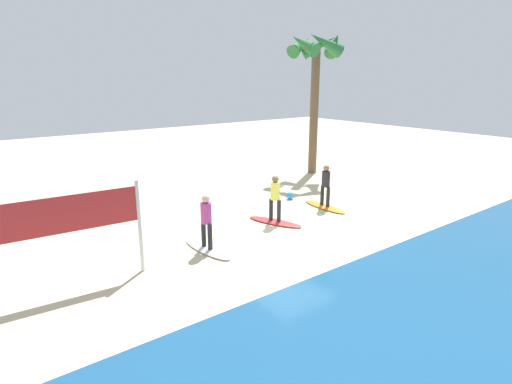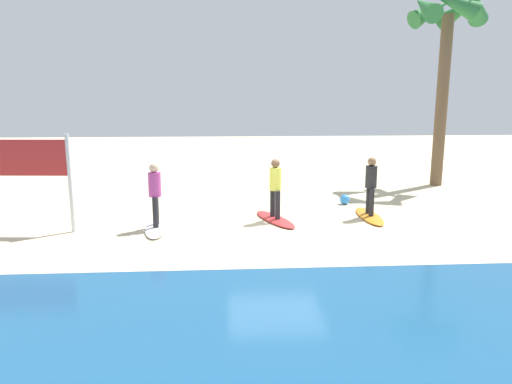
{
  "view_description": "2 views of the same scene",
  "coord_description": "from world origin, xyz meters",
  "px_view_note": "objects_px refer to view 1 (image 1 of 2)",
  "views": [
    {
      "loc": [
        9.0,
        9.86,
        5.0
      ],
      "look_at": [
        0.71,
        -0.96,
        1.26
      ],
      "focal_mm": 29.34,
      "sensor_mm": 36.0,
      "label": 1
    },
    {
      "loc": [
        1.28,
        11.8,
        3.37
      ],
      "look_at": [
        0.5,
        -0.28,
        0.94
      ],
      "focal_mm": 33.2,
      "sensor_mm": 36.0,
      "label": 2
    }
  ],
  "objects_px": {
    "surfboard_white": "(207,249)",
    "beach_ball": "(290,196)",
    "surfer_red": "(275,195)",
    "surfer_white": "(206,218)",
    "surfer_orange": "(326,182)",
    "surfboard_orange": "(325,207)",
    "surfboard_red": "(275,222)",
    "palm_tree": "(316,60)"
  },
  "relations": [
    {
      "from": "surfer_red",
      "to": "palm_tree",
      "type": "bearing_deg",
      "value": -143.67
    },
    {
      "from": "surfboard_orange",
      "to": "beach_ball",
      "type": "distance_m",
      "value": 1.77
    },
    {
      "from": "surfboard_red",
      "to": "beach_ball",
      "type": "height_order",
      "value": "beach_ball"
    },
    {
      "from": "surfboard_white",
      "to": "beach_ball",
      "type": "height_order",
      "value": "beach_ball"
    },
    {
      "from": "surfer_orange",
      "to": "beach_ball",
      "type": "height_order",
      "value": "surfer_orange"
    },
    {
      "from": "palm_tree",
      "to": "beach_ball",
      "type": "distance_m",
      "value": 7.85
    },
    {
      "from": "surfboard_orange",
      "to": "surfboard_red",
      "type": "height_order",
      "value": "same"
    },
    {
      "from": "surfer_white",
      "to": "palm_tree",
      "type": "height_order",
      "value": "palm_tree"
    },
    {
      "from": "surfboard_red",
      "to": "beach_ball",
      "type": "bearing_deg",
      "value": 107.84
    },
    {
      "from": "surfboard_red",
      "to": "palm_tree",
      "type": "bearing_deg",
      "value": 106.11
    },
    {
      "from": "surfboard_orange",
      "to": "surfer_red",
      "type": "relative_size",
      "value": 1.28
    },
    {
      "from": "beach_ball",
      "to": "surfboard_red",
      "type": "bearing_deg",
      "value": 38.05
    },
    {
      "from": "beach_ball",
      "to": "surfer_orange",
      "type": "bearing_deg",
      "value": 98.99
    },
    {
      "from": "surfboard_orange",
      "to": "surfer_orange",
      "type": "distance_m",
      "value": 0.99
    },
    {
      "from": "surfer_red",
      "to": "beach_ball",
      "type": "distance_m",
      "value": 3.23
    },
    {
      "from": "surfer_orange",
      "to": "surfboard_white",
      "type": "relative_size",
      "value": 0.78
    },
    {
      "from": "surfboard_orange",
      "to": "beach_ball",
      "type": "relative_size",
      "value": 6.61
    },
    {
      "from": "surfer_orange",
      "to": "surfer_red",
      "type": "height_order",
      "value": "same"
    },
    {
      "from": "surfer_orange",
      "to": "surfboard_white",
      "type": "height_order",
      "value": "surfer_orange"
    },
    {
      "from": "surfboard_white",
      "to": "surfboard_red",
      "type": "bearing_deg",
      "value": 96.71
    },
    {
      "from": "surfer_orange",
      "to": "surfer_red",
      "type": "distance_m",
      "value": 2.73
    },
    {
      "from": "surfboard_white",
      "to": "beach_ball",
      "type": "bearing_deg",
      "value": 109.74
    },
    {
      "from": "surfer_orange",
      "to": "surfboard_white",
      "type": "distance_m",
      "value": 6.04
    },
    {
      "from": "surfboard_white",
      "to": "beach_ball",
      "type": "relative_size",
      "value": 6.61
    },
    {
      "from": "surfboard_red",
      "to": "surfer_red",
      "type": "distance_m",
      "value": 0.99
    },
    {
      "from": "surfboard_white",
      "to": "surfer_orange",
      "type": "bearing_deg",
      "value": 93.15
    },
    {
      "from": "palm_tree",
      "to": "surfer_white",
      "type": "bearing_deg",
      "value": 29.54
    },
    {
      "from": "surfer_orange",
      "to": "palm_tree",
      "type": "height_order",
      "value": "palm_tree"
    },
    {
      "from": "surfboard_orange",
      "to": "surfer_red",
      "type": "height_order",
      "value": "surfer_red"
    },
    {
      "from": "surfboard_red",
      "to": "surfboard_orange",
      "type": "bearing_deg",
      "value": 73.45
    },
    {
      "from": "surfer_orange",
      "to": "surfboard_white",
      "type": "bearing_deg",
      "value": 7.89
    },
    {
      "from": "beach_ball",
      "to": "surfboard_orange",
      "type": "bearing_deg",
      "value": 98.99
    },
    {
      "from": "surfboard_white",
      "to": "beach_ball",
      "type": "xyz_separation_m",
      "value": [
        -5.62,
        -2.56,
        0.11
      ]
    },
    {
      "from": "surfboard_red",
      "to": "surfboard_white",
      "type": "relative_size",
      "value": 1.0
    },
    {
      "from": "surfer_red",
      "to": "beach_ball",
      "type": "xyz_separation_m",
      "value": [
        -2.45,
        -1.92,
        -0.88
      ]
    },
    {
      "from": "surfer_red",
      "to": "surfboard_white",
      "type": "distance_m",
      "value": 3.39
    },
    {
      "from": "surfer_orange",
      "to": "beach_ball",
      "type": "bearing_deg",
      "value": -81.01
    },
    {
      "from": "surfer_red",
      "to": "surfboard_white",
      "type": "xyz_separation_m",
      "value": [
        3.18,
        0.64,
        -0.99
      ]
    },
    {
      "from": "surfboard_orange",
      "to": "palm_tree",
      "type": "height_order",
      "value": "palm_tree"
    },
    {
      "from": "surfboard_orange",
      "to": "surfer_orange",
      "type": "relative_size",
      "value": 1.28
    },
    {
      "from": "surfer_red",
      "to": "surfer_white",
      "type": "height_order",
      "value": "same"
    },
    {
      "from": "surfer_orange",
      "to": "surfboard_orange",
      "type": "bearing_deg",
      "value": -90.0
    }
  ]
}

